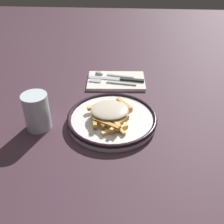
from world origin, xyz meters
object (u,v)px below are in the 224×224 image
(knife, at_px, (121,79))
(water_glass, at_px, (37,112))
(napkin, at_px, (116,81))
(plate, at_px, (112,119))
(spoon, at_px, (108,74))
(fork, at_px, (112,82))
(fries_heap, at_px, (110,113))

(knife, height_order, water_glass, water_glass)
(napkin, bearing_deg, plate, -179.85)
(spoon, height_order, water_glass, water_glass)
(water_glass, bearing_deg, fork, -37.42)
(fries_heap, relative_size, napkin, 0.87)
(plate, xyz_separation_m, knife, (0.25, -0.02, 0.00))
(napkin, xyz_separation_m, spoon, (0.03, 0.03, 0.01))
(fries_heap, relative_size, fork, 1.05)
(napkin, distance_m, water_glass, 0.36)
(napkin, height_order, spoon, spoon)
(fries_heap, height_order, napkin, fries_heap)
(fork, xyz_separation_m, knife, (0.02, -0.03, 0.00))
(fork, relative_size, spoon, 1.16)
(plate, relative_size, fork, 1.53)
(plate, relative_size, napkin, 1.27)
(knife, distance_m, spoon, 0.06)
(napkin, bearing_deg, knife, -96.46)
(fork, distance_m, knife, 0.04)
(plate, xyz_separation_m, napkin, (0.25, 0.00, -0.01))
(fries_heap, height_order, spoon, fries_heap)
(plate, bearing_deg, fork, 3.23)
(fork, bearing_deg, napkin, -24.68)
(fries_heap, bearing_deg, napkin, -0.82)
(fries_heap, distance_m, water_glass, 0.21)
(plate, relative_size, spoon, 1.77)
(fries_heap, distance_m, knife, 0.26)
(fork, bearing_deg, plate, -176.77)
(plate, bearing_deg, fries_heap, 143.07)
(fries_heap, distance_m, fork, 0.23)
(fries_heap, xyz_separation_m, water_glass, (-0.03, 0.21, 0.02))
(fries_heap, bearing_deg, knife, -5.03)
(fork, relative_size, knife, 0.84)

